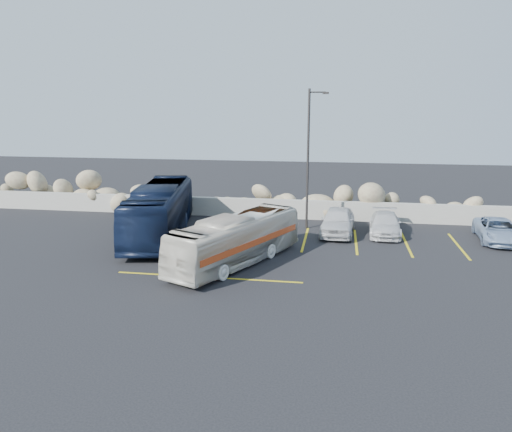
% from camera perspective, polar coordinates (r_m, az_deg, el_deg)
% --- Properties ---
extents(ground, '(90.00, 90.00, 0.00)m').
position_cam_1_polar(ground, '(20.85, -2.96, -7.36)').
color(ground, black).
rests_on(ground, ground).
extents(seawall, '(60.00, 0.40, 1.20)m').
position_cam_1_polar(seawall, '(32.09, 1.65, 0.87)').
color(seawall, gray).
rests_on(seawall, ground).
extents(riprap_pile, '(54.00, 2.80, 2.60)m').
position_cam_1_polar(riprap_pile, '(33.12, 1.94, 2.48)').
color(riprap_pile, '#967F62').
rests_on(riprap_pile, ground).
extents(parking_lines, '(18.16, 9.36, 0.01)m').
position_cam_1_polar(parking_lines, '(25.70, 9.96, -3.65)').
color(parking_lines, gold).
rests_on(parking_lines, ground).
extents(lamppost, '(1.14, 0.18, 8.00)m').
position_cam_1_polar(lamppost, '(28.82, 6.07, 6.91)').
color(lamppost, '#302C2A').
rests_on(lamppost, ground).
extents(vintage_bus, '(5.07, 8.15, 2.25)m').
position_cam_1_polar(vintage_bus, '(22.63, -2.25, -2.74)').
color(vintage_bus, silver).
rests_on(vintage_bus, ground).
extents(tour_coach, '(4.24, 10.56, 2.87)m').
position_cam_1_polar(tour_coach, '(27.86, -10.92, 0.60)').
color(tour_coach, black).
rests_on(tour_coach, ground).
extents(car_a, '(2.07, 4.51, 1.50)m').
position_cam_1_polar(car_a, '(28.30, 9.33, -0.57)').
color(car_a, silver).
rests_on(car_a, ground).
extents(car_c, '(1.90, 4.22, 1.20)m').
position_cam_1_polar(car_c, '(28.81, 14.53, -0.88)').
color(car_c, silver).
rests_on(car_c, ground).
extents(car_d, '(2.31, 4.44, 1.20)m').
position_cam_1_polar(car_d, '(29.43, 25.92, -1.48)').
color(car_d, '#7D93B1').
rests_on(car_d, ground).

